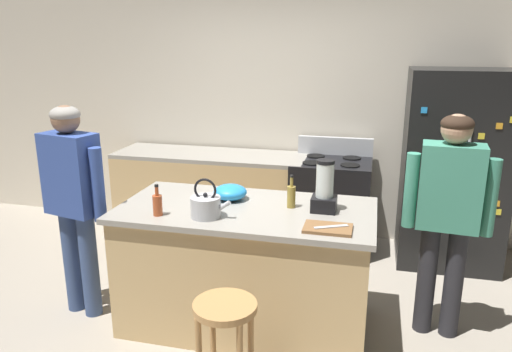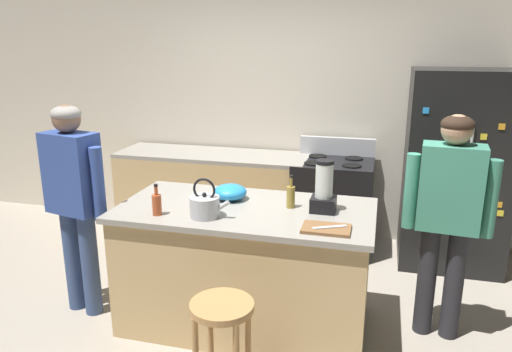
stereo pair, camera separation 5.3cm
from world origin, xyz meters
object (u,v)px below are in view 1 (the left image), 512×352
object	(u,v)px
bar_stool	(225,326)
chef_knife	(331,227)
stove_range	(330,204)
person_by_sink_right	(448,207)
kitchen_island	(246,266)
cutting_board	(328,228)
person_by_island_left	(73,192)
bottle_vinegar	(291,196)
refrigerator	(453,169)
tea_kettle	(206,206)
mixing_bowl	(230,192)
blender_appliance	(324,190)
bottle_cooking_sauce	(158,204)

from	to	relation	value
bar_stool	chef_knife	bearing A→B (deg)	47.38
stove_range	chef_knife	size ratio (longest dim) A/B	4.97
person_by_sink_right	chef_knife	world-z (taller)	person_by_sink_right
kitchen_island	cutting_board	world-z (taller)	cutting_board
person_by_island_left	bottle_vinegar	bearing A→B (deg)	8.30
refrigerator	tea_kettle	size ratio (longest dim) A/B	6.57
person_by_sink_right	cutting_board	world-z (taller)	person_by_sink_right
person_by_island_left	tea_kettle	world-z (taller)	person_by_island_left
refrigerator	mixing_bowl	xyz separation A→B (m)	(-1.74, -1.35, 0.06)
kitchen_island	mixing_bowl	world-z (taller)	mixing_bowl
refrigerator	tea_kettle	world-z (taller)	refrigerator
kitchen_island	refrigerator	size ratio (longest dim) A/B	0.99
chef_knife	kitchen_island	bearing A→B (deg)	129.90
blender_appliance	cutting_board	bearing A→B (deg)	-79.68
person_by_sink_right	bottle_cooking_sauce	distance (m)	1.97
bottle_cooking_sauce	cutting_board	bearing A→B (deg)	0.60
bar_stool	bottle_cooking_sauce	distance (m)	0.97
kitchen_island	blender_appliance	size ratio (longest dim) A/B	4.98
tea_kettle	bar_stool	bearing A→B (deg)	-62.40
blender_appliance	cutting_board	distance (m)	0.38
stove_range	bottle_vinegar	world-z (taller)	bottle_vinegar
person_by_island_left	bar_stool	xyz separation A→B (m)	(1.38, -0.69, -0.47)
stove_range	mixing_bowl	distance (m)	1.59
bar_stool	blender_appliance	world-z (taller)	blender_appliance
tea_kettle	chef_knife	xyz separation A→B (m)	(0.83, -0.03, -0.06)
kitchen_island	stove_range	world-z (taller)	stove_range
blender_appliance	bottle_cooking_sauce	distance (m)	1.14
kitchen_island	bottle_vinegar	distance (m)	0.63
stove_range	mixing_bowl	xyz separation A→B (m)	(-0.63, -1.37, 0.50)
person_by_island_left	bottle_cooking_sauce	xyz separation A→B (m)	(0.74, -0.14, 0.02)
person_by_sink_right	chef_knife	distance (m)	0.89
stove_range	bottle_vinegar	distance (m)	1.54
mixing_bowl	stove_range	bearing A→B (deg)	65.46
bottle_vinegar	cutting_board	bearing A→B (deg)	-50.85
person_by_island_left	chef_knife	bearing A→B (deg)	-3.96
kitchen_island	chef_knife	size ratio (longest dim) A/B	8.18
bottle_vinegar	tea_kettle	bearing A→B (deg)	-147.65
bottle_vinegar	stove_range	bearing A→B (deg)	83.76
cutting_board	mixing_bowl	bearing A→B (deg)	150.58
tea_kettle	chef_knife	world-z (taller)	tea_kettle
kitchen_island	bottle_vinegar	xyz separation A→B (m)	(0.31, 0.08, 0.54)
stove_range	bar_stool	xyz separation A→B (m)	(-0.36, -2.36, 0.04)
bar_stool	bottle_vinegar	world-z (taller)	bottle_vinegar
kitchen_island	bar_stool	distance (m)	0.85
stove_range	chef_knife	xyz separation A→B (m)	(0.16, -1.80, 0.47)
stove_range	cutting_board	bearing A→B (deg)	-85.66
refrigerator	person_by_sink_right	distance (m)	1.30
person_by_sink_right	mixing_bowl	bearing A→B (deg)	-177.68
bottle_vinegar	mixing_bowl	distance (m)	0.47
kitchen_island	chef_knife	bearing A→B (deg)	-23.96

